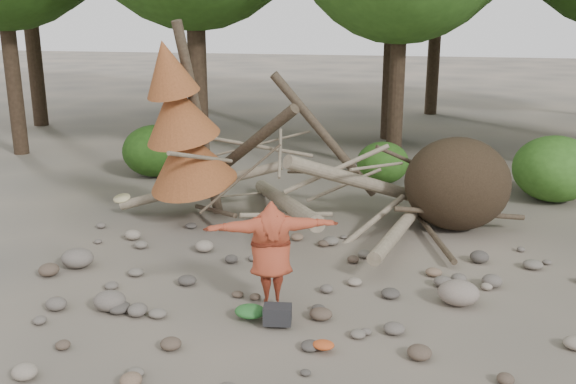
# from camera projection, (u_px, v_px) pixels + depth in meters

# --- Properties ---
(ground) EXTENTS (120.00, 120.00, 0.00)m
(ground) POSITION_uv_depth(u_px,v_px,m) (294.00, 303.00, 10.22)
(ground) COLOR #514C44
(ground) RESTS_ON ground
(deadfall_pile) EXTENTS (8.55, 5.24, 3.30)m
(deadfall_pile) POSITION_uv_depth(u_px,v_px,m) (429.00, 185.00, 13.53)
(deadfall_pile) COLOR #332619
(deadfall_pile) RESTS_ON ground
(dead_conifer) EXTENTS (2.06, 2.16, 4.35)m
(dead_conifer) POSITION_uv_depth(u_px,v_px,m) (182.00, 128.00, 13.46)
(dead_conifer) COLOR #4C3F30
(dead_conifer) RESTS_ON ground
(bush_left) EXTENTS (1.80, 1.80, 1.44)m
(bush_left) POSITION_uv_depth(u_px,v_px,m) (155.00, 151.00, 17.93)
(bush_left) COLOR #244C14
(bush_left) RESTS_ON ground
(bush_mid) EXTENTS (1.40, 1.40, 1.12)m
(bush_mid) POSITION_uv_depth(u_px,v_px,m) (383.00, 163.00, 17.24)
(bush_mid) COLOR #30611C
(bush_mid) RESTS_ON ground
(bush_right) EXTENTS (2.00, 2.00, 1.60)m
(bush_right) POSITION_uv_depth(u_px,v_px,m) (555.00, 169.00, 15.55)
(bush_right) COLOR #3B7323
(bush_right) RESTS_ON ground
(frisbee_thrower) EXTENTS (3.49, 1.22, 1.71)m
(frisbee_thrower) POSITION_uv_depth(u_px,v_px,m) (271.00, 253.00, 9.84)
(frisbee_thrower) COLOR #9D3B23
(frisbee_thrower) RESTS_ON ground
(backpack) EXTENTS (0.44, 0.33, 0.27)m
(backpack) POSITION_uv_depth(u_px,v_px,m) (277.00, 318.00, 9.41)
(backpack) COLOR black
(backpack) RESTS_ON ground
(cloth_green) EXTENTS (0.47, 0.40, 0.18)m
(cloth_green) POSITION_uv_depth(u_px,v_px,m) (250.00, 314.00, 9.64)
(cloth_green) COLOR #266028
(cloth_green) RESTS_ON ground
(cloth_orange) EXTENTS (0.30, 0.25, 0.11)m
(cloth_orange) POSITION_uv_depth(u_px,v_px,m) (323.00, 348.00, 8.74)
(cloth_orange) COLOR #AF461E
(cloth_orange) RESTS_ON ground
(boulder_front_left) EXTENTS (0.51, 0.46, 0.31)m
(boulder_front_left) POSITION_uv_depth(u_px,v_px,m) (110.00, 301.00, 9.95)
(boulder_front_left) COLOR #675E55
(boulder_front_left) RESTS_ON ground
(boulder_mid_right) EXTENTS (0.65, 0.58, 0.39)m
(boulder_mid_right) POSITION_uv_depth(u_px,v_px,m) (459.00, 293.00, 10.13)
(boulder_mid_right) COLOR gray
(boulder_mid_right) RESTS_ON ground
(boulder_mid_left) EXTENTS (0.59, 0.53, 0.35)m
(boulder_mid_left) POSITION_uv_depth(u_px,v_px,m) (77.00, 258.00, 11.61)
(boulder_mid_left) COLOR #6A6159
(boulder_mid_left) RESTS_ON ground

